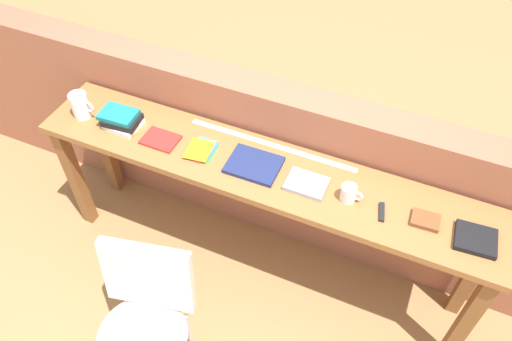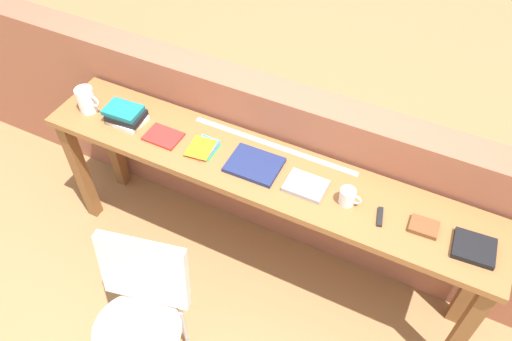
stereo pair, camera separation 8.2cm
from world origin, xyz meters
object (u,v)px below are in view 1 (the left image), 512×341
Objects in this scene: chair_white_moulded at (145,315)px; magazine_cycling at (160,140)px; book_stack_leftmost at (121,120)px; book_repair_rightmost at (476,239)px; leather_journal_brown at (425,220)px; pamphlet_pile_colourful at (202,150)px; multitool_folded at (382,212)px; book_open_centre at (254,165)px; mug at (349,193)px; pitcher_white at (80,105)px.

chair_white_moulded is 4.60× the size of magazine_cycling.
book_repair_rightmost is at bearing -0.34° from book_stack_leftmost.
book_repair_rightmost reaches higher than leather_journal_brown.
pamphlet_pile_colourful is 1.68× the size of multitool_folded.
multitool_folded is (0.98, -0.02, 0.00)m from pamphlet_pile_colourful.
multitool_folded is 0.60× the size of book_repair_rightmost.
leather_journal_brown is (0.87, -0.00, 0.00)m from book_open_centre.
chair_white_moulded is 1.06m from book_stack_leftmost.
book_repair_rightmost is at bearing -7.45° from leather_journal_brown.
chair_white_moulded is 8.10× the size of multitool_folded.
chair_white_moulded is at bearing -139.25° from multitool_folded.
book_stack_leftmost reaches higher than leather_journal_brown.
book_repair_rightmost is at bearing -0.39° from mug.
multitool_folded is (0.89, 0.77, 0.36)m from chair_white_moulded.
pitcher_white reaches higher than leather_journal_brown.
book_open_centre is 2.06× the size of leather_journal_brown.
magazine_cycling is 1.21m from multitool_folded.
book_repair_rightmost reaches higher than chair_white_moulded.
book_open_centre is at bearing 0.64° from book_stack_leftmost.
book_stack_leftmost is 0.50m from pamphlet_pile_colourful.
mug reaches higher than magazine_cycling.
magazine_cycling is 0.24m from pamphlet_pile_colourful.
chair_white_moulded is at bearing -106.11° from book_open_centre.
book_stack_leftmost is (-0.58, 0.79, 0.40)m from chair_white_moulded.
pamphlet_pile_colourful is at bearing 95.82° from chair_white_moulded.
chair_white_moulded is 1.23m from multitool_folded.
pamphlet_pile_colourful is 1.42× the size of leather_journal_brown.
pitcher_white is at bearing -175.42° from book_stack_leftmost.
book_stack_leftmost is at bearing 4.58° from pitcher_white.
multitool_folded is 0.43m from book_repair_rightmost.
multitool_folded is (0.17, -0.02, -0.04)m from mug.
magazine_cycling is at bearing 176.13° from book_repair_rightmost.
mug is (1.30, -0.01, 0.00)m from book_stack_leftmost.
pamphlet_pile_colourful is 1.68× the size of mug.
chair_white_moulded is 0.91m from magazine_cycling.
multitool_folded is (1.72, -0.00, -0.07)m from pitcher_white.
magazine_cycling is (0.51, 0.00, -0.07)m from pitcher_white.
pitcher_white reaches higher than book_open_centre.
multitool_folded reaches higher than chair_white_moulded.
book_open_centre reaches higher than magazine_cycling.
book_open_centre reaches higher than pamphlet_pile_colourful.
book_repair_rightmost is (0.60, -0.00, -0.03)m from mug.
magazine_cycling reaches higher than chair_white_moulded.
pitcher_white is at bearing -178.39° from pamphlet_pile_colourful.
magazine_cycling is at bearing 0.03° from pitcher_white.
multitool_folded is 0.20m from leather_journal_brown.
multitool_folded is at bearing -0.13° from pitcher_white.
book_repair_rightmost is (1.40, -0.01, 0.01)m from pamphlet_pile_colourful.
book_repair_rightmost is at bearing 0.68° from magazine_cycling.
mug reaches higher than multitool_folded.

